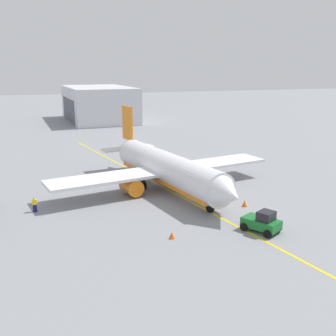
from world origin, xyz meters
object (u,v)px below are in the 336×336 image
at_px(refueling_worker, 35,205).
at_px(pushback_tug, 262,222).
at_px(safety_cone_wingtip, 245,204).
at_px(airplane, 166,169).
at_px(safety_cone_nose, 172,235).

bearing_deg(refueling_worker, pushback_tug, 57.82).
bearing_deg(refueling_worker, safety_cone_wingtip, 74.90).
xyz_separation_m(airplane, refueling_worker, (3.26, -16.75, -1.99)).
distance_m(airplane, refueling_worker, 17.18).
bearing_deg(refueling_worker, safety_cone_nose, 45.48).
distance_m(pushback_tug, safety_cone_wingtip, 7.34).
xyz_separation_m(refueling_worker, safety_cone_wingtip, (6.25, 23.14, -0.46)).
xyz_separation_m(pushback_tug, safety_cone_nose, (-1.35, -8.96, -0.69)).
height_order(airplane, pushback_tug, airplane).
xyz_separation_m(pushback_tug, refueling_worker, (-13.26, -21.07, -0.19)).
distance_m(refueling_worker, safety_cone_nose, 16.99).
height_order(airplane, refueling_worker, airplane).
bearing_deg(safety_cone_wingtip, airplane, -146.07).
relative_size(airplane, pushback_tug, 7.65).
relative_size(safety_cone_nose, safety_cone_wingtip, 0.89).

